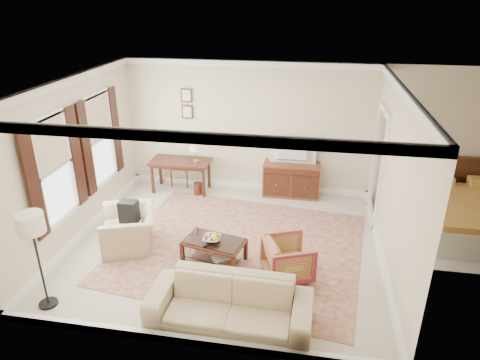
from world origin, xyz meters
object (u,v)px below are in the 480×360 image
(coffee_table, at_px, (214,245))
(striped_armchair, at_px, (288,257))
(sideboard, at_px, (291,180))
(tv, at_px, (293,143))
(club_armchair, at_px, (129,223))
(writing_desk, at_px, (180,165))
(sofa, at_px, (229,298))

(coffee_table, bearing_deg, striped_armchair, -9.19)
(sideboard, bearing_deg, tv, -90.00)
(striped_armchair, bearing_deg, coffee_table, 58.68)
(coffee_table, bearing_deg, club_armchair, 171.81)
(writing_desk, relative_size, club_armchair, 1.28)
(sideboard, distance_m, striped_armchair, 3.03)
(writing_desk, xyz_separation_m, striped_armchair, (2.63, -2.86, -0.26))
(sideboard, distance_m, sofa, 4.26)
(coffee_table, height_order, club_armchair, club_armchair)
(sideboard, relative_size, club_armchair, 1.17)
(tv, xyz_separation_m, sofa, (-0.56, -4.20, -0.81))
(tv, relative_size, club_armchair, 0.93)
(tv, height_order, striped_armchair, tv)
(writing_desk, relative_size, tv, 1.38)
(striped_armchair, relative_size, club_armchair, 0.70)
(club_armchair, bearing_deg, striped_armchair, 60.86)
(writing_desk, xyz_separation_m, sideboard, (2.49, 0.17, -0.24))
(writing_desk, distance_m, sofa, 4.49)
(club_armchair, bearing_deg, sofa, 32.17)
(sideboard, xyz_separation_m, coffee_table, (-1.10, -2.82, -0.06))
(tv, xyz_separation_m, club_armchair, (-2.71, -2.57, -0.78))
(tv, xyz_separation_m, coffee_table, (-1.10, -2.80, -0.92))
(sofa, bearing_deg, tv, 83.94)
(coffee_table, bearing_deg, writing_desk, 117.59)
(coffee_table, xyz_separation_m, sofa, (0.54, -1.40, 0.12))
(tv, distance_m, sofa, 4.32)
(club_armchair, bearing_deg, sideboard, 113.25)
(coffee_table, relative_size, club_armchair, 1.05)
(writing_desk, bearing_deg, coffee_table, -62.41)
(striped_armchair, relative_size, sofa, 0.33)
(sideboard, distance_m, coffee_table, 3.03)
(coffee_table, xyz_separation_m, club_armchair, (-1.60, 0.23, 0.14))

